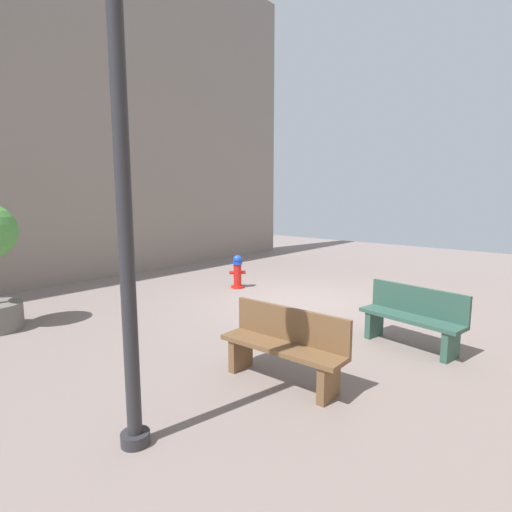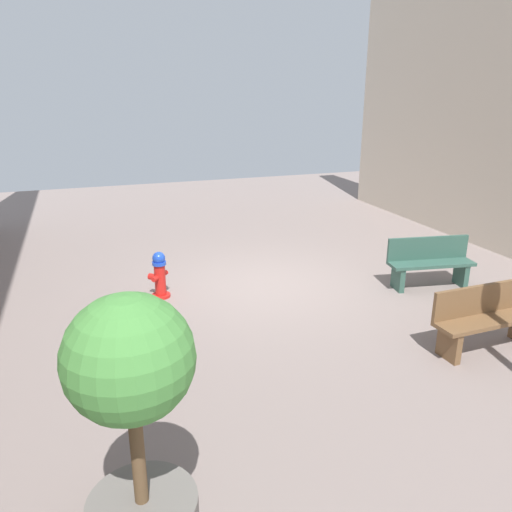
{
  "view_description": "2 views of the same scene",
  "coord_description": "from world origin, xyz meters",
  "px_view_note": "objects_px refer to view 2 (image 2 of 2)",
  "views": [
    {
      "loc": [
        -5.12,
        7.35,
        2.38
      ],
      "look_at": [
        0.66,
        0.69,
        1.05
      ],
      "focal_mm": 28.5,
      "sensor_mm": 36.0,
      "label": 1
    },
    {
      "loc": [
        3.15,
        8.44,
        3.61
      ],
      "look_at": [
        0.47,
        0.84,
        0.91
      ],
      "focal_mm": 35.17,
      "sensor_mm": 36.0,
      "label": 2
    }
  ],
  "objects_px": {
    "fire_hydrant": "(160,275)",
    "bench_near": "(430,262)",
    "bench_far": "(486,317)",
    "planter_tree": "(134,412)"
  },
  "relations": [
    {
      "from": "bench_far",
      "to": "planter_tree",
      "type": "relative_size",
      "value": 0.76
    },
    {
      "from": "fire_hydrant",
      "to": "bench_near",
      "type": "height_order",
      "value": "bench_near"
    },
    {
      "from": "fire_hydrant",
      "to": "planter_tree",
      "type": "distance_m",
      "value": 5.39
    },
    {
      "from": "fire_hydrant",
      "to": "bench_near",
      "type": "bearing_deg",
      "value": 166.5
    },
    {
      "from": "planter_tree",
      "to": "bench_near",
      "type": "bearing_deg",
      "value": -145.5
    },
    {
      "from": "bench_far",
      "to": "planter_tree",
      "type": "height_order",
      "value": "planter_tree"
    },
    {
      "from": "fire_hydrant",
      "to": "planter_tree",
      "type": "xyz_separation_m",
      "value": [
        0.97,
        5.23,
        0.88
      ]
    },
    {
      "from": "fire_hydrant",
      "to": "planter_tree",
      "type": "height_order",
      "value": "planter_tree"
    },
    {
      "from": "bench_near",
      "to": "planter_tree",
      "type": "xyz_separation_m",
      "value": [
        5.89,
        4.05,
        0.82
      ]
    },
    {
      "from": "fire_hydrant",
      "to": "bench_far",
      "type": "height_order",
      "value": "bench_far"
    }
  ]
}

